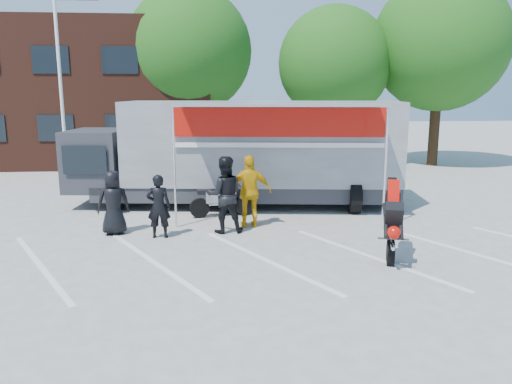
{
  "coord_description": "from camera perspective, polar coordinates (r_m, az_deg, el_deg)",
  "views": [
    {
      "loc": [
        -0.89,
        -9.42,
        3.66
      ],
      "look_at": [
        0.1,
        2.13,
        1.3
      ],
      "focal_mm": 35.0,
      "sensor_mm": 36.0,
      "label": 1
    }
  ],
  "objects": [
    {
      "name": "ground",
      "position": [
        10.14,
        0.49,
        -9.64
      ],
      "size": [
        100.0,
        100.0,
        0.0
      ],
      "primitive_type": "plane",
      "color": "#ACACA7",
      "rests_on": "ground"
    },
    {
      "name": "parking_bay_lines",
      "position": [
        11.07,
        0.01,
        -7.75
      ],
      "size": [
        18.09,
        13.33,
        0.01
      ],
      "primitive_type": "cube",
      "rotation": [
        0.0,
        0.0,
        0.52
      ],
      "color": "white",
      "rests_on": "ground"
    },
    {
      "name": "office_building",
      "position": [
        28.89,
        -23.66,
        10.24
      ],
      "size": [
        18.0,
        8.0,
        7.0
      ],
      "primitive_type": "cube",
      "color": "#4C2418",
      "rests_on": "ground"
    },
    {
      "name": "flagpole",
      "position": [
        20.19,
        -20.97,
        14.73
      ],
      "size": [
        1.61,
        0.12,
        8.0
      ],
      "color": "white",
      "rests_on": "ground"
    },
    {
      "name": "tree_left",
      "position": [
        25.51,
        -7.65,
        15.69
      ],
      "size": [
        6.12,
        6.12,
        8.64
      ],
      "color": "#382314",
      "rests_on": "ground"
    },
    {
      "name": "tree_mid",
      "position": [
        25.15,
        8.95,
        14.3
      ],
      "size": [
        5.44,
        5.44,
        7.68
      ],
      "color": "#382314",
      "rests_on": "ground"
    },
    {
      "name": "tree_right",
      "position": [
        26.37,
        20.31,
        15.64
      ],
      "size": [
        6.46,
        6.46,
        9.12
      ],
      "color": "#382314",
      "rests_on": "ground"
    },
    {
      "name": "transporter_truck",
      "position": [
        16.3,
        -1.08,
        -1.47
      ],
      "size": [
        10.97,
        6.18,
        3.33
      ],
      "primitive_type": null,
      "rotation": [
        0.0,
        0.0,
        -0.11
      ],
      "color": "#92949A",
      "rests_on": "ground"
    },
    {
      "name": "parked_motorcycle",
      "position": [
        14.84,
        -3.87,
        -2.79
      ],
      "size": [
        2.05,
        0.97,
        1.03
      ],
      "primitive_type": null,
      "rotation": [
        0.0,
        0.0,
        1.73
      ],
      "color": "#BBBBC0",
      "rests_on": "ground"
    },
    {
      "name": "stunt_bike_rider",
      "position": [
        11.81,
        14.88,
        -6.94
      ],
      "size": [
        1.24,
        1.84,
        1.99
      ],
      "primitive_type": null,
      "rotation": [
        0.0,
        0.0,
        -0.28
      ],
      "color": "black",
      "rests_on": "ground"
    },
    {
      "name": "spectator_leather_a",
      "position": [
        13.34,
        -16.0,
        -1.17
      ],
      "size": [
        0.91,
        0.7,
        1.67
      ],
      "primitive_type": "imported",
      "rotation": [
        0.0,
        0.0,
        3.36
      ],
      "color": "black",
      "rests_on": "ground"
    },
    {
      "name": "spectator_leather_b",
      "position": [
        12.75,
        -11.07,
        -1.61
      ],
      "size": [
        0.61,
        0.41,
        1.62
      ],
      "primitive_type": "imported",
      "rotation": [
        0.0,
        0.0,
        3.1
      ],
      "color": "black",
      "rests_on": "ground"
    },
    {
      "name": "spectator_leather_c",
      "position": [
        12.98,
        -3.64,
        -0.31
      ],
      "size": [
        1.03,
        0.83,
        2.01
      ],
      "primitive_type": "imported",
      "rotation": [
        0.0,
        0.0,
        3.22
      ],
      "color": "black",
      "rests_on": "ground"
    },
    {
      "name": "spectator_hivis",
      "position": [
        13.46,
        -0.68,
        0.06
      ],
      "size": [
        1.18,
        0.53,
        1.97
      ],
      "primitive_type": "imported",
      "rotation": [
        0.0,
        0.0,
        3.19
      ],
      "color": "#E5A70C",
      "rests_on": "ground"
    }
  ]
}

